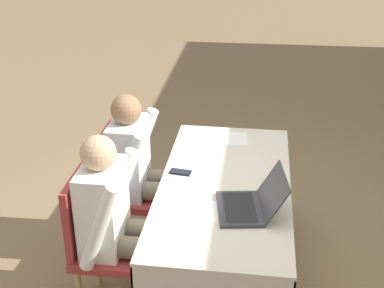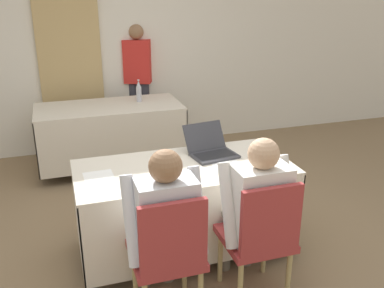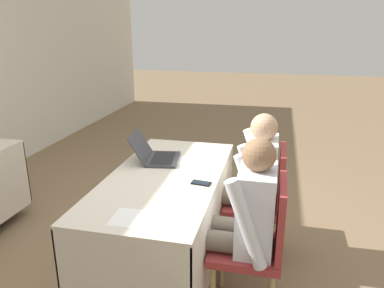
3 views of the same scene
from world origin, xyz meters
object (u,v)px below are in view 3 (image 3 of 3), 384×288
laptop (156,155)px  person_white_shirt (251,177)px  cell_phone (201,183)px  chair_near_right (263,198)px  chair_near_left (258,241)px  person_checkered_shirt (243,216)px

laptop → person_white_shirt: size_ratio=0.35×
person_white_shirt → cell_phone: bearing=-37.4°
laptop → chair_near_right: 0.90m
chair_near_left → chair_near_right: same height
cell_phone → person_white_shirt: bearing=-30.0°
cell_phone → chair_near_left: 0.53m
person_white_shirt → laptop: bearing=-87.5°
cell_phone → person_checkered_shirt: (-0.22, -0.31, -0.09)m
chair_near_right → person_checkered_shirt: size_ratio=0.78×
chair_near_left → person_checkered_shirt: (-0.00, 0.10, 0.16)m
laptop → cell_phone: bearing=-138.6°
person_checkered_shirt → person_white_shirt: same height
laptop → chair_near_left: size_ratio=0.45×
chair_near_right → cell_phone: bearing=-45.6°
person_checkered_shirt → person_white_shirt: 0.62m
laptop → person_checkered_shirt: person_checkered_shirt is taller
laptop → cell_phone: 0.58m
chair_near_left → chair_near_right: (0.62, 0.00, 0.00)m
person_white_shirt → person_checkered_shirt: bearing=0.0°
cell_phone → chair_near_right: bearing=-38.2°
person_checkered_shirt → chair_near_left: bearing=90.0°
cell_phone → laptop: bearing=57.4°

